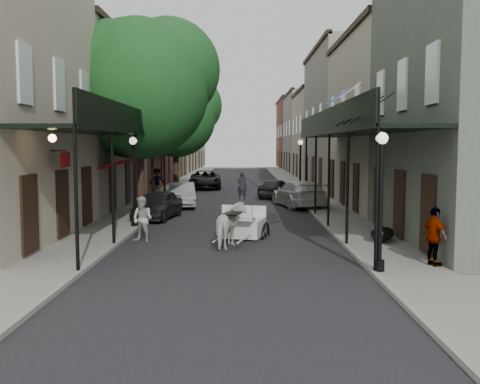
{
  "coord_description": "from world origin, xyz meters",
  "views": [
    {
      "loc": [
        0.45,
        -16.11,
        3.48
      ],
      "look_at": [
        0.32,
        5.43,
        1.6
      ],
      "focal_mm": 40.0,
      "sensor_mm": 36.0,
      "label": 1
    }
  ],
  "objects_px": {
    "car_left_near": "(158,205)",
    "pedestrian_sidewalk_right": "(435,237)",
    "carriage": "(247,211)",
    "car_right_near": "(299,194)",
    "lamppost_left": "(134,180)",
    "lamppost_right_near": "(381,200)",
    "tree_near": "(148,83)",
    "lamppost_right_far": "(300,168)",
    "pedestrian_walking": "(143,219)",
    "horse": "(231,225)",
    "car_left_mid": "(182,195)",
    "car_right_far": "(276,188)",
    "car_left_far": "(205,180)",
    "pedestrian_sidewalk_left": "(157,181)",
    "tree_far": "(181,114)"
  },
  "relations": [
    {
      "from": "lamppost_left",
      "to": "car_right_near",
      "type": "xyz_separation_m",
      "value": [
        7.7,
        8.0,
        -1.3
      ]
    },
    {
      "from": "car_left_near",
      "to": "car_left_far",
      "type": "xyz_separation_m",
      "value": [
        1.0,
        17.62,
        0.05
      ]
    },
    {
      "from": "pedestrian_sidewalk_left",
      "to": "pedestrian_sidewalk_right",
      "type": "height_order",
      "value": "pedestrian_sidewalk_left"
    },
    {
      "from": "tree_far",
      "to": "lamppost_right_near",
      "type": "bearing_deg",
      "value": -72.32
    },
    {
      "from": "lamppost_left",
      "to": "carriage",
      "type": "xyz_separation_m",
      "value": [
        4.71,
        -1.78,
        -1.06
      ]
    },
    {
      "from": "horse",
      "to": "car_right_near",
      "type": "xyz_separation_m",
      "value": [
        3.56,
        12.09,
        -0.02
      ]
    },
    {
      "from": "car_right_far",
      "to": "lamppost_right_far",
      "type": "bearing_deg",
      "value": 162.94
    },
    {
      "from": "pedestrian_walking",
      "to": "car_left_far",
      "type": "xyz_separation_m",
      "value": [
        0.59,
        23.62,
        -0.09
      ]
    },
    {
      "from": "lamppost_right_near",
      "to": "car_left_far",
      "type": "distance_m",
      "value": 29.42
    },
    {
      "from": "lamppost_right_far",
      "to": "pedestrian_sidewalk_left",
      "type": "relative_size",
      "value": 2.13
    },
    {
      "from": "tree_near",
      "to": "pedestrian_sidewalk_right",
      "type": "height_order",
      "value": "tree_near"
    },
    {
      "from": "tree_near",
      "to": "pedestrian_sidewalk_left",
      "type": "xyz_separation_m",
      "value": [
        -1.41,
        11.18,
        -5.5
      ]
    },
    {
      "from": "lamppost_left",
      "to": "pedestrian_sidewalk_left",
      "type": "distance_m",
      "value": 15.47
    },
    {
      "from": "tree_near",
      "to": "car_left_near",
      "type": "relative_size",
      "value": 2.39
    },
    {
      "from": "tree_far",
      "to": "car_left_far",
      "type": "distance_m",
      "value": 5.89
    },
    {
      "from": "lamppost_left",
      "to": "pedestrian_walking",
      "type": "xyz_separation_m",
      "value": [
        0.91,
        -3.0,
        -1.23
      ]
    },
    {
      "from": "car_left_near",
      "to": "pedestrian_sidewalk_right",
      "type": "bearing_deg",
      "value": -38.88
    },
    {
      "from": "car_left_mid",
      "to": "car_right_far",
      "type": "xyz_separation_m",
      "value": [
        5.64,
        5.15,
        -0.03
      ]
    },
    {
      "from": "car_left_near",
      "to": "car_right_near",
      "type": "xyz_separation_m",
      "value": [
        7.2,
        5.0,
        0.06
      ]
    },
    {
      "from": "car_right_near",
      "to": "pedestrian_sidewalk_right",
      "type": "bearing_deg",
      "value": 86.52
    },
    {
      "from": "car_left_mid",
      "to": "car_left_far",
      "type": "distance_m",
      "value": 12.63
    },
    {
      "from": "lamppost_right_near",
      "to": "car_right_near",
      "type": "bearing_deg",
      "value": 91.79
    },
    {
      "from": "tree_near",
      "to": "horse",
      "type": "height_order",
      "value": "tree_near"
    },
    {
      "from": "carriage",
      "to": "pedestrian_sidewalk_right",
      "type": "distance_m",
      "value": 7.6
    },
    {
      "from": "car_right_far",
      "to": "pedestrian_sidewalk_left",
      "type": "bearing_deg",
      "value": 5.43
    },
    {
      "from": "car_left_mid",
      "to": "car_right_far",
      "type": "relative_size",
      "value": 1.08
    },
    {
      "from": "lamppost_left",
      "to": "horse",
      "type": "relative_size",
      "value": 2.05
    },
    {
      "from": "horse",
      "to": "car_right_near",
      "type": "distance_m",
      "value": 12.6
    },
    {
      "from": "horse",
      "to": "carriage",
      "type": "xyz_separation_m",
      "value": [
        0.57,
        2.31,
        0.23
      ]
    },
    {
      "from": "lamppost_right_far",
      "to": "car_left_far",
      "type": "distance_m",
      "value": 11.0
    },
    {
      "from": "lamppost_right_far",
      "to": "pedestrian_walking",
      "type": "xyz_separation_m",
      "value": [
        -7.29,
        -15.0,
        -1.23
      ]
    },
    {
      "from": "tree_near",
      "to": "car_right_near",
      "type": "height_order",
      "value": "tree_near"
    },
    {
      "from": "car_left_near",
      "to": "car_left_mid",
      "type": "relative_size",
      "value": 0.97
    },
    {
      "from": "lamppost_right_far",
      "to": "car_right_far",
      "type": "distance_m",
      "value": 2.35
    },
    {
      "from": "lamppost_left",
      "to": "car_left_near",
      "type": "distance_m",
      "value": 3.33
    },
    {
      "from": "tree_far",
      "to": "car_left_far",
      "type": "bearing_deg",
      "value": 56.04
    },
    {
      "from": "lamppost_right_near",
      "to": "car_left_near",
      "type": "xyz_separation_m",
      "value": [
        -7.7,
        11.0,
        -1.36
      ]
    },
    {
      "from": "lamppost_right_far",
      "to": "carriage",
      "type": "xyz_separation_m",
      "value": [
        -3.49,
        -13.78,
        -1.06
      ]
    },
    {
      "from": "car_left_near",
      "to": "pedestrian_sidewalk_left",
      "type": "bearing_deg",
      "value": 108.1
    },
    {
      "from": "pedestrian_sidewalk_left",
      "to": "lamppost_right_near",
      "type": "bearing_deg",
      "value": 102.56
    },
    {
      "from": "pedestrian_sidewalk_right",
      "to": "car_right_far",
      "type": "height_order",
      "value": "pedestrian_sidewalk_right"
    },
    {
      "from": "carriage",
      "to": "tree_far",
      "type": "bearing_deg",
      "value": 117.61
    },
    {
      "from": "carriage",
      "to": "car_right_near",
      "type": "bearing_deg",
      "value": 86.94
    },
    {
      "from": "lamppost_right_far",
      "to": "car_left_far",
      "type": "bearing_deg",
      "value": 127.86
    },
    {
      "from": "car_right_near",
      "to": "lamppost_right_far",
      "type": "bearing_deg",
      "value": -108.77
    },
    {
      "from": "pedestrian_sidewalk_right",
      "to": "car_left_mid",
      "type": "bearing_deg",
      "value": 10.71
    },
    {
      "from": "lamppost_right_far",
      "to": "carriage",
      "type": "distance_m",
      "value": 14.26
    },
    {
      "from": "pedestrian_walking",
      "to": "car_left_near",
      "type": "relative_size",
      "value": 0.41
    },
    {
      "from": "pedestrian_sidewalk_left",
      "to": "car_left_mid",
      "type": "height_order",
      "value": "pedestrian_sidewalk_left"
    },
    {
      "from": "pedestrian_sidewalk_left",
      "to": "car_left_far",
      "type": "distance_m",
      "value": 6.07
    }
  ]
}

